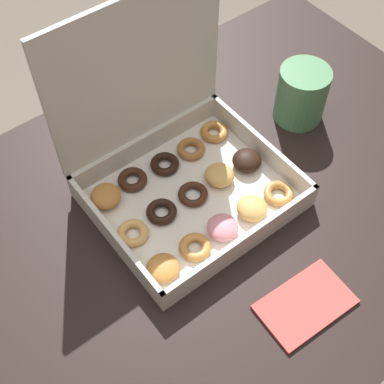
# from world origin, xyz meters

# --- Properties ---
(ground_plane) EXTENTS (8.00, 8.00, 0.00)m
(ground_plane) POSITION_xyz_m (0.00, 0.00, 0.00)
(ground_plane) COLOR #6B6054
(dining_table) EXTENTS (1.11, 0.71, 0.73)m
(dining_table) POSITION_xyz_m (0.00, 0.00, 0.62)
(dining_table) COLOR black
(dining_table) RESTS_ON ground_plane
(donut_box) EXTENTS (0.30, 0.27, 0.31)m
(donut_box) POSITION_xyz_m (0.02, 0.07, 0.80)
(donut_box) COLOR silver
(donut_box) RESTS_ON dining_table
(coffee_mug) EXTENTS (0.09, 0.09, 0.10)m
(coffee_mug) POSITION_xyz_m (0.29, 0.06, 0.79)
(coffee_mug) COLOR #4C8456
(coffee_mug) RESTS_ON dining_table
(paper_napkin) EXTENTS (0.14, 0.09, 0.01)m
(paper_napkin) POSITION_xyz_m (0.04, -0.21, 0.74)
(paper_napkin) COLOR #CC4C47
(paper_napkin) RESTS_ON dining_table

